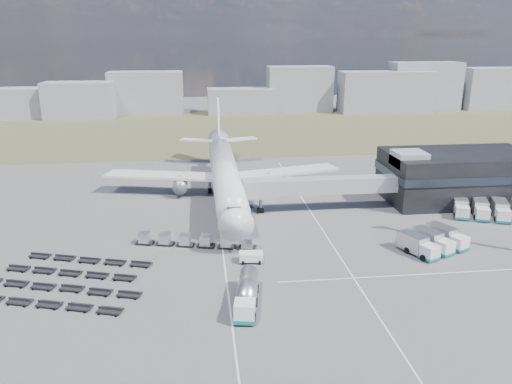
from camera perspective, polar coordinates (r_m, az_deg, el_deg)
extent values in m
plane|color=#565659|center=(77.35, -2.19, -7.72)|extent=(420.00, 420.00, 0.00)
cube|color=brown|center=(182.83, -4.91, 7.12)|extent=(420.00, 90.00, 0.01)
cube|color=silver|center=(81.79, -3.87, -6.28)|extent=(0.25, 110.00, 0.01)
cube|color=silver|center=(84.41, 8.48, -5.66)|extent=(0.25, 110.00, 0.01)
cube|color=silver|center=(76.23, 17.65, -9.00)|extent=(40.00, 0.25, 0.01)
cube|color=black|center=(111.33, 22.18, 1.67)|extent=(30.00, 16.00, 10.00)
cube|color=#262D38|center=(111.04, 22.25, 2.27)|extent=(30.40, 16.40, 1.60)
cube|color=#939399|center=(103.25, 17.11, 3.62)|extent=(6.00, 6.00, 3.00)
cube|color=#939399|center=(97.28, 7.50, 0.74)|extent=(29.80, 3.00, 3.00)
cube|color=#939399|center=(94.51, -0.33, 0.39)|extent=(4.00, 3.60, 3.40)
cylinder|color=slate|center=(95.93, 0.53, -0.95)|extent=(0.70, 0.70, 5.10)
cylinder|color=black|center=(96.62, 0.52, -2.13)|extent=(1.40, 0.90, 1.40)
cylinder|color=white|center=(103.66, -3.52, 2.03)|extent=(5.60, 48.00, 5.60)
cone|color=white|center=(78.49, -2.44, -3.13)|extent=(5.60, 5.00, 5.60)
cone|color=white|center=(130.66, -4.22, 5.64)|extent=(5.60, 8.00, 5.60)
cube|color=black|center=(80.09, -2.55, -2.09)|extent=(2.20, 2.00, 0.80)
cube|color=white|center=(108.96, -10.50, 1.88)|extent=(25.59, 11.38, 0.50)
cube|color=white|center=(110.17, 3.11, 2.33)|extent=(25.59, 11.38, 0.50)
cylinder|color=slate|center=(107.31, -8.66, 0.79)|extent=(3.00, 5.00, 3.00)
cylinder|color=slate|center=(108.21, 1.44, 1.13)|extent=(3.00, 5.00, 3.00)
cube|color=white|center=(132.44, -6.66, 5.91)|extent=(9.49, 5.63, 0.35)
cube|color=white|center=(132.86, -1.88, 6.06)|extent=(9.49, 5.63, 0.35)
cube|color=white|center=(132.56, -4.34, 8.32)|extent=(0.50, 9.06, 11.45)
cylinder|color=slate|center=(85.08, -2.68, -4.38)|extent=(0.50, 0.50, 2.50)
cylinder|color=slate|center=(108.53, -5.29, 0.48)|extent=(0.60, 0.60, 2.50)
cylinder|color=slate|center=(108.83, -1.92, 0.59)|extent=(0.60, 0.60, 2.50)
cylinder|color=black|center=(85.36, -2.67, -4.84)|extent=(0.50, 1.20, 1.20)
cube|color=gray|center=(230.22, -25.98, 9.12)|extent=(50.02, 12.00, 12.12)
cube|color=gray|center=(219.14, -19.51, 9.87)|extent=(27.75, 12.00, 14.66)
cube|color=gray|center=(224.16, -12.42, 11.02)|extent=(31.24, 12.00, 17.88)
cube|color=gray|center=(220.19, -1.64, 10.37)|extent=(29.40, 12.00, 10.75)
cube|color=gray|center=(226.63, 4.98, 11.65)|extent=(28.16, 12.00, 19.65)
cube|color=gray|center=(230.54, 14.64, 11.01)|extent=(40.91, 12.00, 17.68)
cube|color=gray|center=(242.24, 18.68, 11.37)|extent=(31.03, 12.00, 21.17)
cube|color=gray|center=(256.80, 25.31, 10.64)|extent=(26.20, 12.00, 18.58)
cube|color=white|center=(61.27, -1.31, -13.42)|extent=(2.85, 2.85, 2.37)
cube|color=#136E6B|center=(61.75, -1.30, -14.16)|extent=(2.96, 2.96, 0.51)
cylinder|color=silver|center=(65.41, -0.98, -10.80)|extent=(3.82, 8.04, 2.57)
cube|color=slate|center=(65.98, -0.98, -11.70)|extent=(3.72, 8.03, 0.36)
cylinder|color=black|center=(64.77, -1.07, -12.57)|extent=(2.83, 1.56, 1.13)
cube|color=white|center=(76.16, -0.55, -7.47)|extent=(3.73, 2.31, 1.58)
cube|color=white|center=(101.69, -1.16, -0.31)|extent=(3.42, 6.97, 3.13)
cube|color=#136E6B|center=(102.09, -1.16, -1.00)|extent=(3.54, 7.09, 0.50)
cube|color=white|center=(81.08, 19.25, -6.51)|extent=(3.02, 2.97, 2.21)
cube|color=#136E6B|center=(81.42, 19.19, -7.06)|extent=(3.15, 3.10, 0.45)
cube|color=silver|center=(82.98, 17.44, -5.46)|extent=(4.10, 5.21, 2.61)
cube|color=white|center=(83.58, 20.78, -5.94)|extent=(3.02, 2.97, 2.21)
cube|color=#136E6B|center=(83.91, 20.71, -6.48)|extent=(3.15, 3.10, 0.45)
cube|color=silver|center=(85.43, 18.98, -4.94)|extent=(4.10, 5.21, 2.61)
cube|color=white|center=(86.15, 22.21, -5.41)|extent=(3.02, 2.97, 2.21)
cube|color=#136E6B|center=(86.47, 22.14, -5.93)|extent=(3.15, 3.10, 0.45)
cube|color=silver|center=(87.94, 20.43, -4.45)|extent=(4.10, 5.21, 2.61)
cube|color=white|center=(100.57, 22.48, -2.17)|extent=(3.06, 3.00, 2.29)
cube|color=#136E6B|center=(100.85, 22.42, -2.64)|extent=(3.19, 3.13, 0.47)
cube|color=silver|center=(103.86, 22.27, -1.30)|extent=(4.06, 5.36, 2.70)
cube|color=white|center=(101.15, 24.45, -2.31)|extent=(3.06, 3.00, 2.29)
cube|color=#136E6B|center=(101.43, 24.39, -2.78)|extent=(3.19, 3.13, 0.47)
cube|color=silver|center=(104.42, 24.18, -1.44)|extent=(4.06, 5.36, 2.70)
cube|color=white|center=(101.86, 26.40, -2.45)|extent=(3.06, 3.00, 2.29)
cube|color=#136E6B|center=(102.14, 26.34, -2.92)|extent=(3.19, 3.13, 0.47)
cube|color=silver|center=(105.11, 26.07, -1.58)|extent=(4.06, 5.36, 2.70)
cube|color=black|center=(84.62, -12.56, -5.61)|extent=(3.09, 2.31, 0.19)
cube|color=silver|center=(84.28, -12.61, -5.04)|extent=(2.06, 2.06, 1.60)
cube|color=black|center=(83.58, -10.35, -5.77)|extent=(3.09, 2.31, 0.19)
cube|color=silver|center=(83.23, -10.38, -5.19)|extent=(2.06, 2.06, 1.60)
cube|color=black|center=(82.67, -8.07, -5.92)|extent=(3.09, 2.31, 0.19)
cube|color=silver|center=(82.31, -8.10, -5.34)|extent=(2.06, 2.06, 1.60)
cube|color=black|center=(81.89, -5.75, -6.06)|extent=(3.09, 2.31, 0.19)
cube|color=silver|center=(81.53, -5.77, -5.48)|extent=(2.06, 2.06, 1.60)
cube|color=black|center=(81.24, -3.39, -6.20)|extent=(3.09, 2.31, 0.19)
cube|color=silver|center=(80.88, -3.40, -5.61)|extent=(2.06, 2.06, 1.60)
cube|color=black|center=(80.73, -0.99, -6.33)|extent=(3.09, 2.31, 0.19)
cube|color=silver|center=(80.37, -1.00, -5.74)|extent=(2.06, 2.06, 1.60)
cube|color=black|center=(71.08, -24.00, -11.44)|extent=(24.25, 8.81, 0.75)
cube|color=black|center=(74.22, -22.12, -9.94)|extent=(24.25, 8.81, 0.75)
cube|color=black|center=(77.48, -20.42, -8.55)|extent=(20.28, 7.59, 0.75)
cube|color=black|center=(80.85, -18.87, -7.26)|extent=(20.28, 7.59, 0.75)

